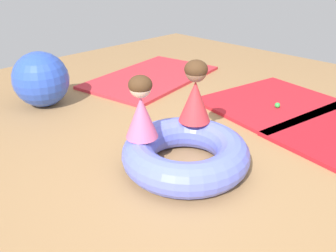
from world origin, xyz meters
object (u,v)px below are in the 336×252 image
object	(u,v)px
exercise_ball_large	(41,79)
play_ball_green	(277,105)
child_in_pink	(141,108)
inflatable_cushion	(186,153)
child_in_red	(195,92)
play_ball_pink	(139,80)

from	to	relation	value
exercise_ball_large	play_ball_green	bearing A→B (deg)	-49.05
child_in_pink	exercise_ball_large	distance (m)	1.81
child_in_pink	exercise_ball_large	bearing A→B (deg)	-102.89
inflatable_cushion	play_ball_green	size ratio (longest dim) A/B	17.04
child_in_red	child_in_pink	bearing A→B (deg)	-15.81
child_in_red	play_ball_green	distance (m)	1.38
child_in_pink	exercise_ball_large	xyz separation A→B (m)	(0.06, 1.80, -0.20)
child_in_pink	exercise_ball_large	size ratio (longest dim) A/B	0.81
child_in_red	exercise_ball_large	bearing A→B (deg)	-81.49
play_ball_green	play_ball_pink	bearing A→B (deg)	106.65
child_in_red	exercise_ball_large	world-z (taller)	child_in_red
play_ball_pink	inflatable_cushion	bearing A→B (deg)	-120.71
play_ball_green	exercise_ball_large	bearing A→B (deg)	130.95
inflatable_cushion	exercise_ball_large	bearing A→B (deg)	94.42
child_in_pink	play_ball_green	world-z (taller)	child_in_pink
exercise_ball_large	child_in_red	bearing A→B (deg)	-76.26
play_ball_pink	play_ball_green	bearing A→B (deg)	-73.35
inflatable_cushion	child_in_red	size ratio (longest dim) A/B	1.91
child_in_red	play_ball_green	bearing A→B (deg)	169.35
child_in_red	exercise_ball_large	xyz separation A→B (m)	(-0.46, 1.90, -0.22)
child_in_red	play_ball_pink	distance (m)	1.85
inflatable_cushion	exercise_ball_large	xyz separation A→B (m)	(-0.16, 2.08, 0.18)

